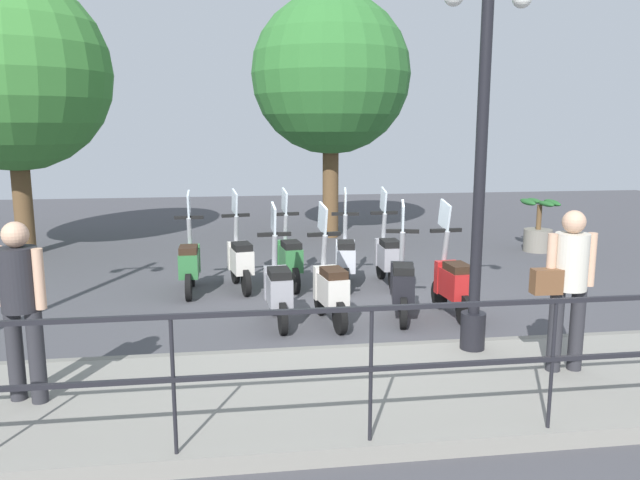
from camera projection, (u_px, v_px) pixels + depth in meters
name	position (u px, v px, depth m)	size (l,w,h in m)	color
ground_plane	(356.00, 303.00, 9.00)	(28.00, 28.00, 0.00)	#424247
promenade_walkway	(421.00, 388.00, 5.92)	(2.20, 20.00, 0.15)	gray
fence_railing	(465.00, 342.00, 4.75)	(0.04, 16.03, 1.07)	black
lamp_post_near	(480.00, 180.00, 6.42)	(0.26, 0.90, 4.12)	black
pedestrian_with_bag	(568.00, 279.00, 5.99)	(0.33, 0.65, 1.59)	#28282D
pedestrian_distant	(21.00, 298.00, 5.31)	(0.42, 0.46, 1.59)	#28282D
tree_large	(12.00, 74.00, 11.75)	(3.70, 3.70, 5.34)	brown
tree_distant	(331.00, 75.00, 13.67)	(3.48, 3.48, 5.37)	brown
potted_palm	(538.00, 230.00, 12.60)	(1.06, 0.66, 1.05)	slate
scooter_near_0	(453.00, 282.00, 8.26)	(1.23, 0.44, 1.54)	black
scooter_near_1	(402.00, 283.00, 8.19)	(1.22, 0.50, 1.54)	black
scooter_near_2	(330.00, 288.00, 7.97)	(1.23, 0.46, 1.54)	black
scooter_near_3	(278.00, 288.00, 7.95)	(1.23, 0.44, 1.54)	black
scooter_far_0	(388.00, 255.00, 9.92)	(1.23, 0.44, 1.54)	black
scooter_far_1	(346.00, 257.00, 9.79)	(1.23, 0.45, 1.54)	black
scooter_far_2	(289.00, 257.00, 9.79)	(1.23, 0.44, 1.54)	black
scooter_far_3	(240.00, 259.00, 9.65)	(1.22, 0.48, 1.54)	black
scooter_far_4	(190.00, 262.00, 9.43)	(1.23, 0.44, 1.54)	black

